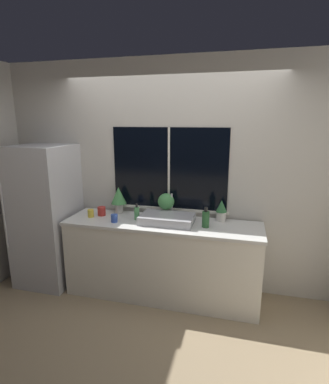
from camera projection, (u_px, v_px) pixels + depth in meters
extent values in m
plane|color=#937F60|center=(155.00, 308.00, 3.28)|extent=(14.00, 14.00, 0.00)
cube|color=#BCB7AD|center=(170.00, 177.00, 3.57)|extent=(8.00, 0.06, 2.70)
cube|color=black|center=(169.00, 169.00, 3.51)|extent=(1.38, 0.01, 0.95)
cube|color=silver|center=(169.00, 169.00, 3.51)|extent=(0.02, 0.01, 0.95)
cube|color=silver|center=(169.00, 209.00, 3.62)|extent=(1.44, 0.04, 0.03)
cube|color=#BCB7AD|center=(58.00, 161.00, 4.88)|extent=(0.06, 7.00, 2.70)
cube|color=silver|center=(162.00, 260.00, 3.45)|extent=(2.18, 0.58, 0.86)
cube|color=silver|center=(162.00, 224.00, 3.34)|extent=(2.20, 0.60, 0.03)
cube|color=#B7B7BC|center=(47.00, 215.00, 3.71)|extent=(0.65, 0.70, 1.72)
cylinder|color=silver|center=(4.00, 215.00, 3.42)|extent=(0.02, 0.02, 0.77)
cube|color=#ADADB2|center=(167.00, 219.00, 3.32)|extent=(0.59, 0.37, 0.09)
cylinder|color=#B7B7BC|center=(171.00, 216.00, 3.53)|extent=(0.04, 0.04, 0.03)
cylinder|color=#B7B7BC|center=(172.00, 204.00, 3.49)|extent=(0.02, 0.02, 0.25)
cylinder|color=silver|center=(119.00, 208.00, 3.68)|extent=(0.09, 0.09, 0.12)
cone|color=#478E4C|center=(119.00, 195.00, 3.64)|extent=(0.19, 0.19, 0.20)
cylinder|color=silver|center=(166.00, 213.00, 3.54)|extent=(0.10, 0.10, 0.09)
sphere|color=#478E4C|center=(166.00, 201.00, 3.51)|extent=(0.19, 0.19, 0.19)
cylinder|color=silver|center=(221.00, 216.00, 3.38)|extent=(0.10, 0.10, 0.11)
cone|color=#2D6638|center=(222.00, 206.00, 3.35)|extent=(0.12, 0.12, 0.13)
cylinder|color=#519E5B|center=(137.00, 213.00, 3.42)|extent=(0.06, 0.06, 0.15)
cylinder|color=black|center=(137.00, 206.00, 3.39)|extent=(0.03, 0.03, 0.04)
cylinder|color=#235128|center=(206.00, 219.00, 3.17)|extent=(0.08, 0.08, 0.17)
cylinder|color=black|center=(206.00, 209.00, 3.14)|extent=(0.04, 0.04, 0.05)
cylinder|color=#B72D28|center=(102.00, 211.00, 3.57)|extent=(0.10, 0.10, 0.10)
cylinder|color=#3351AD|center=(114.00, 218.00, 3.34)|extent=(0.08, 0.08, 0.09)
cylinder|color=gold|center=(91.00, 213.00, 3.51)|extent=(0.07, 0.07, 0.09)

